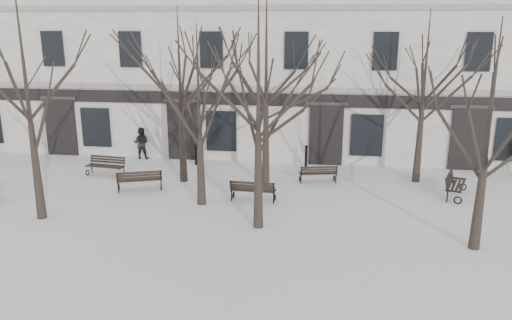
% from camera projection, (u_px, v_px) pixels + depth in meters
% --- Properties ---
extents(ground, '(100.00, 100.00, 0.00)m').
position_uv_depth(ground, '(220.00, 223.00, 17.08)').
color(ground, silver).
rests_on(ground, ground).
extents(building, '(40.40, 10.20, 11.40)m').
position_uv_depth(building, '(266.00, 43.00, 27.98)').
color(building, silver).
rests_on(building, ground).
extents(tree_0, '(5.61, 5.61, 8.02)m').
position_uv_depth(tree_0, '(25.00, 74.00, 16.22)').
color(tree_0, black).
rests_on(tree_0, ground).
extents(tree_1, '(4.64, 4.64, 6.63)m').
position_uv_depth(tree_1, '(198.00, 95.00, 17.80)').
color(tree_1, black).
rests_on(tree_1, ground).
extents(tree_2, '(5.36, 5.36, 7.66)m').
position_uv_depth(tree_2, '(258.00, 84.00, 15.51)').
color(tree_2, black).
rests_on(tree_2, ground).
extents(tree_3, '(4.77, 4.77, 6.81)m').
position_uv_depth(tree_3, '(491.00, 110.00, 14.06)').
color(tree_3, black).
rests_on(tree_3, ground).
extents(tree_4, '(5.08, 5.08, 7.26)m').
position_uv_depth(tree_4, '(180.00, 76.00, 20.44)').
color(tree_4, black).
rests_on(tree_4, ground).
extents(tree_5, '(5.75, 5.75, 8.22)m').
position_uv_depth(tree_5, '(266.00, 62.00, 19.75)').
color(tree_5, black).
rests_on(tree_5, ground).
extents(tree_6, '(5.05, 5.05, 7.21)m').
position_uv_depth(tree_6, '(425.00, 77.00, 20.40)').
color(tree_6, black).
rests_on(tree_6, ground).
extents(bench_1, '(1.88, 1.21, 0.90)m').
position_uv_depth(bench_1, '(140.00, 179.00, 20.24)').
color(bench_1, black).
rests_on(bench_1, ground).
extents(bench_2, '(1.75, 0.70, 0.87)m').
position_uv_depth(bench_2, '(253.00, 190.00, 19.04)').
color(bench_2, black).
rests_on(bench_2, ground).
extents(bench_3, '(1.77, 0.82, 0.86)m').
position_uv_depth(bench_3, '(106.00, 165.00, 22.33)').
color(bench_3, black).
rests_on(bench_3, ground).
extents(bench_4, '(1.66, 0.89, 0.80)m').
position_uv_depth(bench_4, '(318.00, 173.00, 21.29)').
color(bench_4, black).
rests_on(bench_4, ground).
extents(bench_5, '(1.28, 2.01, 0.96)m').
position_uv_depth(bench_5, '(454.00, 183.00, 19.64)').
color(bench_5, black).
rests_on(bench_5, ground).
extents(bollard_a, '(0.14, 0.14, 1.07)m').
position_uv_depth(bollard_a, '(196.00, 153.00, 23.95)').
color(bollard_a, black).
rests_on(bollard_a, ground).
extents(bollard_b, '(0.15, 0.15, 1.15)m').
position_uv_depth(bollard_b, '(306.00, 156.00, 23.27)').
color(bollard_b, black).
rests_on(bollard_b, ground).
extents(pedestrian_b, '(0.81, 0.64, 1.60)m').
position_uv_depth(pedestrian_b, '(142.00, 158.00, 25.24)').
color(pedestrian_b, black).
rests_on(pedestrian_b, ground).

